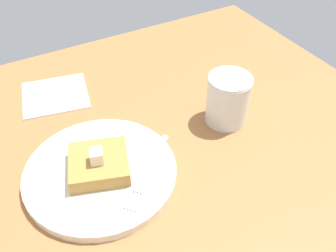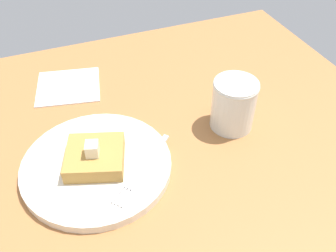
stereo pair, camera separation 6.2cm
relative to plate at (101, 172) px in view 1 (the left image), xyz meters
The scene contains 7 objects.
table_surface 12.24cm from the plate, 110.99° to the right, with size 90.57×90.57×2.72cm, color #A36939.
plate is the anchor object (origin of this frame).
toast_slice_center 1.91cm from the plate, ahead, with size 8.58×9.00×2.57cm, color #B2833E.
butter_pat_primary 4.32cm from the plate, 151.88° to the left, with size 2.17×1.95×2.17cm, color #F3EBC7.
fork 7.58cm from the plate, 127.52° to the right, with size 11.80×12.83×0.36cm.
syrup_jar 25.71cm from the plate, 86.22° to the right, with size 7.91×7.91×9.33cm.
napkin 24.15cm from the plate, ahead, with size 11.95×12.61×0.30cm, color white.
Camera 1 is at (-34.88, 20.75, 48.82)cm, focal length 40.00 mm.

